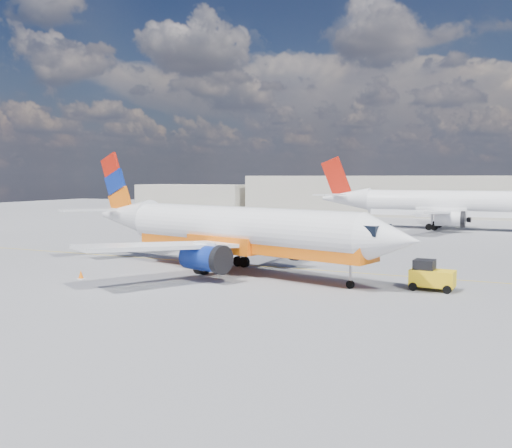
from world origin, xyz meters
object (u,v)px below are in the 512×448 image
at_px(second_jet, 442,204).
at_px(main_jet, 231,230).
at_px(gse_tug, 431,276).
at_px(traffic_cone, 81,275).

bearing_deg(second_jet, main_jet, -102.64).
distance_m(gse_tug, traffic_cone, 25.70).
height_order(main_jet, gse_tug, main_jet).
relative_size(second_jet, traffic_cone, 56.90).
distance_m(second_jet, gse_tug, 48.55).
xyz_separation_m(second_jet, traffic_cone, (-20.14, -54.74, -3.37)).
xyz_separation_m(main_jet, traffic_cone, (-8.88, -7.70, -3.10)).
bearing_deg(main_jet, gse_tug, 10.87).
relative_size(main_jet, gse_tug, 11.22).
bearing_deg(main_jet, traffic_cone, -123.92).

